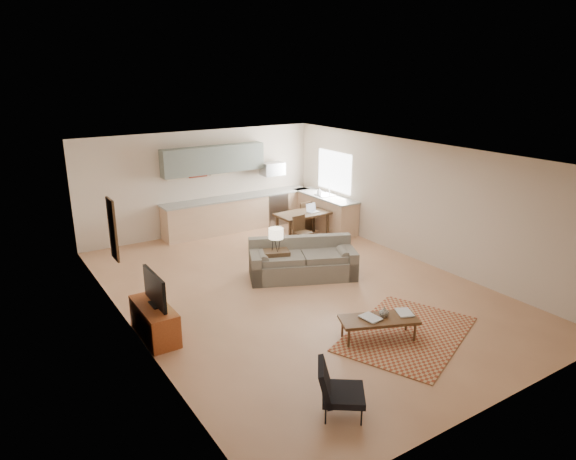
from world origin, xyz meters
TOP-DOWN VIEW (x-y plane):
  - room at (0.00, 0.00)m, footprint 9.00×9.00m
  - kitchen_counter_back at (0.90, 4.18)m, footprint 4.26×0.64m
  - kitchen_counter_right at (2.93, 3.00)m, footprint 0.64×2.26m
  - kitchen_range at (2.00, 4.18)m, footprint 0.62×0.62m
  - kitchen_microwave at (2.00, 4.20)m, footprint 0.62×0.40m
  - upper_cabinets at (0.30, 4.33)m, footprint 2.80×0.34m
  - window_right at (3.23, 3.00)m, footprint 0.02×1.40m
  - wall_art_left at (-3.21, 0.90)m, footprint 0.06×0.42m
  - triptych at (-0.10, 4.47)m, footprint 1.70×0.04m
  - rug at (0.52, -2.53)m, footprint 2.87×2.49m
  - sofa at (0.44, 0.43)m, footprint 2.50×1.85m
  - coffee_table at (0.01, -2.39)m, footprint 1.35×0.95m
  - book_a at (-0.24, -2.34)m, footprint 0.30×0.37m
  - book_b at (0.37, -2.43)m, footprint 0.49×0.51m
  - vase at (0.12, -2.38)m, footprint 0.16×0.16m
  - armchair at (-1.66, -3.56)m, footprint 0.86×0.86m
  - tv_credenza at (-3.00, -0.34)m, footprint 0.46×1.20m
  - tv at (-2.95, -0.34)m, footprint 0.09×0.92m
  - console_table at (-0.07, 0.65)m, footprint 0.62×0.52m
  - table_lamp at (-0.07, 0.65)m, footprint 0.37×0.37m
  - dining_table at (1.89, 2.55)m, footprint 1.37×0.81m
  - dining_chair_near at (1.50, 1.96)m, footprint 0.41×0.43m
  - dining_chair_far at (2.28, 3.15)m, footprint 0.42×0.43m
  - laptop at (2.17, 2.46)m, footprint 0.30×0.23m
  - soap_bottle at (2.83, 3.13)m, footprint 0.10×0.10m

SIDE VIEW (x-z plane):
  - rug at x=0.52m, z-range 0.00..0.02m
  - coffee_table at x=0.01m, z-range 0.00..0.38m
  - tv_credenza at x=-3.00m, z-range 0.00..0.55m
  - console_table at x=-0.07m, z-range 0.00..0.62m
  - dining_table at x=1.89m, z-range 0.00..0.69m
  - armchair at x=-1.66m, z-range 0.00..0.70m
  - book_b at x=0.37m, z-range 0.37..0.40m
  - book_a at x=-0.24m, z-range 0.37..0.41m
  - dining_chair_near at x=1.50m, z-range 0.00..0.79m
  - sofa at x=0.44m, z-range 0.00..0.80m
  - dining_chair_far at x=2.28m, z-range 0.00..0.83m
  - kitchen_range at x=2.00m, z-range 0.00..0.90m
  - vase at x=0.12m, z-range 0.37..0.54m
  - kitchen_counter_back at x=0.90m, z-range 0.00..0.92m
  - kitchen_counter_right at x=2.93m, z-range 0.00..0.92m
  - laptop at x=2.17m, z-range 0.69..0.90m
  - tv at x=-2.95m, z-range 0.55..1.11m
  - table_lamp at x=-0.07m, z-range 0.62..1.12m
  - soap_bottle at x=2.83m, z-range 0.92..1.11m
  - room at x=0.00m, z-range -3.15..5.85m
  - kitchen_microwave at x=2.00m, z-range 1.38..1.73m
  - window_right at x=3.23m, z-range 1.02..2.08m
  - wall_art_left at x=-3.21m, z-range 1.00..2.10m
  - triptych at x=-0.10m, z-range 1.50..2.00m
  - upper_cabinets at x=0.30m, z-range 1.60..2.30m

